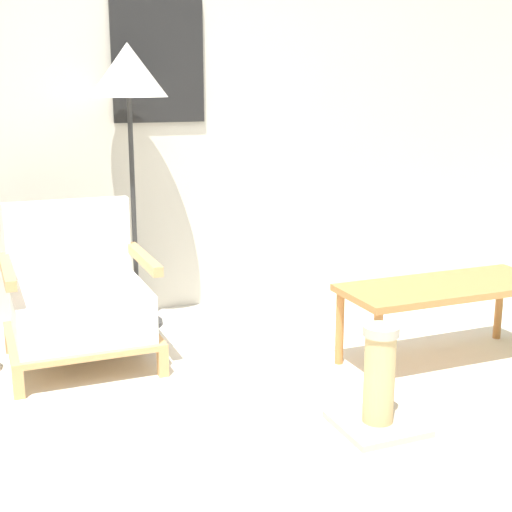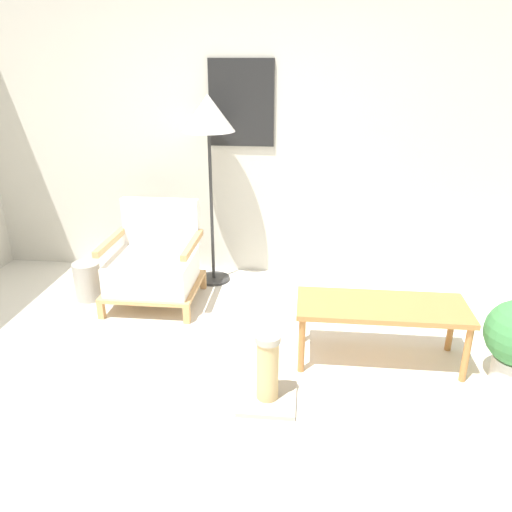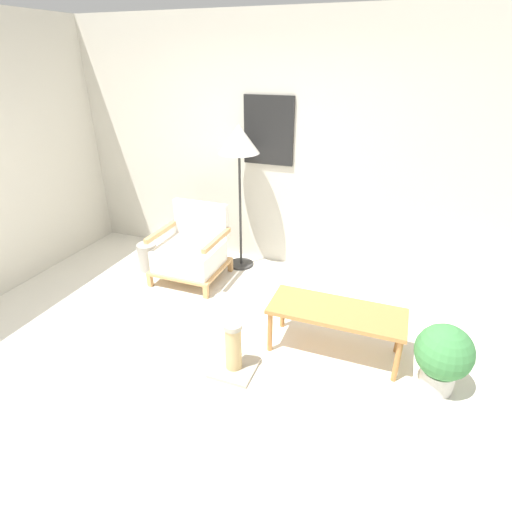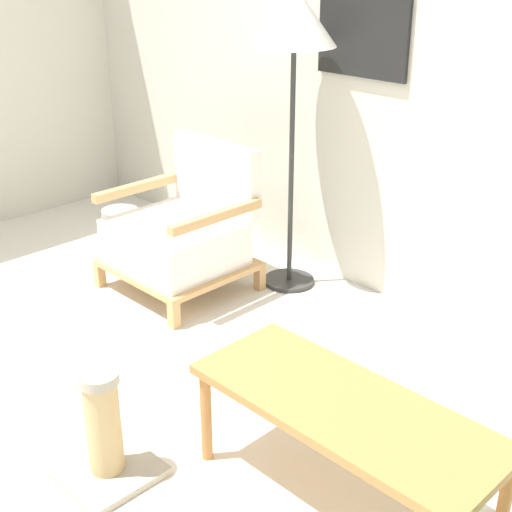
# 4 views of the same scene
# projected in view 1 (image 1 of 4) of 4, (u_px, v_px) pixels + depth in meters

# --- Properties ---
(ground_plane) EXTENTS (14.00, 14.00, 0.00)m
(ground_plane) POSITION_uv_depth(u_px,v_px,m) (352.00, 457.00, 2.77)
(ground_plane) COLOR silver
(wall_back) EXTENTS (8.00, 0.09, 2.70)m
(wall_back) POSITION_uv_depth(u_px,v_px,m) (185.00, 95.00, 4.41)
(wall_back) COLOR beige
(wall_back) RESTS_ON ground_plane
(armchair) EXTENTS (0.73, 0.68, 0.81)m
(armchair) POSITION_uv_depth(u_px,v_px,m) (79.00, 301.00, 3.66)
(armchair) COLOR tan
(armchair) RESTS_ON ground_plane
(floor_lamp) EXTENTS (0.44, 0.44, 1.64)m
(floor_lamp) POSITION_uv_depth(u_px,v_px,m) (128.00, 82.00, 3.97)
(floor_lamp) COLOR #2D2D2D
(floor_lamp) RESTS_ON ground_plane
(coffee_table) EXTENTS (1.10, 0.44, 0.42)m
(coffee_table) POSITION_uv_depth(u_px,v_px,m) (446.00, 293.00, 3.64)
(coffee_table) COLOR #B2753D
(coffee_table) RESTS_ON ground_plane
(scratching_post) EXTENTS (0.34, 0.34, 0.45)m
(scratching_post) POSITION_uv_depth(u_px,v_px,m) (379.00, 390.00, 2.97)
(scratching_post) COLOR #B2A893
(scratching_post) RESTS_ON ground_plane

